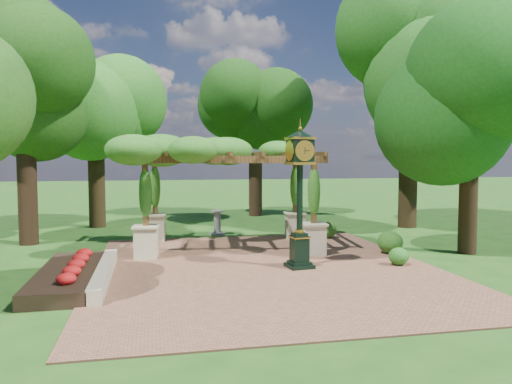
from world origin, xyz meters
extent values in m
plane|color=#1E4714|center=(0.00, 0.00, 0.00)|extent=(120.00, 120.00, 0.00)
cube|color=brown|center=(0.00, 1.00, 0.02)|extent=(10.00, 12.00, 0.04)
cube|color=#C6B793|center=(-4.60, 0.50, 0.20)|extent=(0.35, 5.00, 0.40)
cube|color=red|center=(-5.50, 0.50, 0.18)|extent=(1.50, 5.00, 0.36)
cube|color=black|center=(0.98, 0.83, 0.09)|extent=(0.82, 0.82, 0.11)
cube|color=black|center=(0.98, 0.83, 0.59)|extent=(0.51, 0.51, 0.82)
cube|color=#C38529|center=(0.98, 0.83, 0.95)|extent=(0.57, 0.57, 0.04)
cylinder|color=black|center=(0.98, 0.83, 2.14)|extent=(0.20, 0.20, 2.10)
cube|color=black|center=(0.98, 0.83, 3.51)|extent=(0.72, 0.72, 0.64)
cylinder|color=white|center=(1.02, 0.51, 3.51)|extent=(0.55, 0.10, 0.55)
cone|color=black|center=(0.98, 0.83, 4.02)|extent=(0.92, 0.92, 0.23)
sphere|color=#C38529|center=(0.98, 0.83, 4.15)|extent=(0.13, 0.13, 0.13)
cube|color=beige|center=(-3.52, 3.25, 0.54)|extent=(0.79, 0.79, 1.00)
cube|color=#533A1C|center=(-3.52, 3.25, 2.13)|extent=(0.19, 0.19, 2.06)
cube|color=beige|center=(2.04, 2.71, 0.54)|extent=(0.79, 0.79, 1.00)
cube|color=#533A1C|center=(2.04, 2.71, 2.13)|extent=(0.19, 0.19, 2.06)
cube|color=beige|center=(-3.19, 6.58, 0.54)|extent=(0.79, 0.79, 1.00)
cube|color=#533A1C|center=(-3.19, 6.58, 2.13)|extent=(0.19, 0.19, 2.06)
cube|color=beige|center=(2.36, 6.04, 0.54)|extent=(0.79, 0.79, 1.00)
cube|color=#533A1C|center=(2.36, 6.04, 2.13)|extent=(0.19, 0.19, 2.06)
cube|color=#533A1C|center=(-0.74, 2.98, 3.25)|extent=(6.46, 0.78, 0.25)
cube|color=#533A1C|center=(-0.42, 6.31, 3.25)|extent=(6.46, 0.78, 0.25)
ellipsoid|color=#2B611B|center=(-0.58, 4.64, 3.56)|extent=(6.83, 4.62, 1.12)
cube|color=gray|center=(-0.59, 7.82, 0.05)|extent=(0.65, 0.65, 0.11)
cylinder|color=gray|center=(-0.59, 7.82, 0.53)|extent=(0.33, 0.33, 0.95)
cylinder|color=gray|center=(-0.59, 7.82, 1.03)|extent=(0.61, 0.61, 0.05)
ellipsoid|color=#225E1B|center=(4.03, 0.53, 0.31)|extent=(0.61, 0.61, 0.54)
ellipsoid|color=#265618|center=(4.65, 2.31, 0.42)|extent=(1.02, 1.02, 0.77)
ellipsoid|color=#295518|center=(3.68, 5.84, 0.37)|extent=(0.81, 0.81, 0.66)
cylinder|color=black|center=(-7.94, 6.96, 1.80)|extent=(0.70, 0.70, 3.59)
ellipsoid|color=#1A3F0F|center=(-7.94, 6.96, 6.43)|extent=(4.77, 4.77, 5.67)
cylinder|color=#312313|center=(-5.88, 11.40, 1.68)|extent=(0.77, 0.77, 3.35)
ellipsoid|color=#26611B|center=(-5.88, 11.40, 6.00)|extent=(4.47, 4.47, 5.30)
cylinder|color=#342014|center=(2.45, 14.41, 1.60)|extent=(0.75, 0.75, 3.20)
ellipsoid|color=#163A0E|center=(2.45, 14.41, 5.73)|extent=(4.39, 4.39, 5.06)
cylinder|color=#2F2012|center=(8.58, 8.35, 2.35)|extent=(0.86, 0.86, 4.69)
ellipsoid|color=#225819|center=(8.58, 8.35, 8.40)|extent=(6.27, 6.27, 7.41)
cylinder|color=#342014|center=(7.37, 1.98, 1.47)|extent=(0.62, 0.62, 2.95)
ellipsoid|color=#134010|center=(7.37, 1.98, 5.28)|extent=(4.34, 4.34, 4.66)
camera|label=1|loc=(-3.29, -13.28, 3.33)|focal=35.00mm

